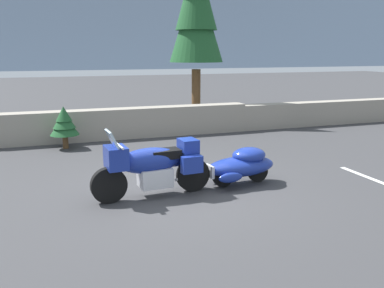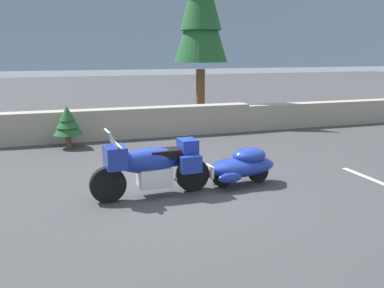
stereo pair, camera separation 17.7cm
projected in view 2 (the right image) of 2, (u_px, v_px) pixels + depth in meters
The scene contains 7 objects.
ground_plane at pixel (178, 190), 8.20m from camera, with size 80.00×80.00×0.00m, color #38383A.
stone_guard_wall at pixel (134, 123), 13.18m from camera, with size 24.00×0.58×0.94m.
distant_ridgeline at pixel (61, 28), 94.98m from camera, with size 240.00×80.00×16.00m, color #7F93AD.
touring_motorcycle at pixel (151, 165), 7.73m from camera, with size 2.31×0.83×1.33m.
car_shaped_trailer at pixel (242, 165), 8.48m from camera, with size 2.22×0.83×0.76m.
pine_tree_tall at pixel (201, 4), 15.16m from camera, with size 2.01×2.01×7.02m.
pine_sapling_near at pixel (67, 122), 11.66m from camera, with size 0.81×0.81×1.20m.
Camera 2 is at (-2.17, -7.50, 2.69)m, focal length 38.81 mm.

